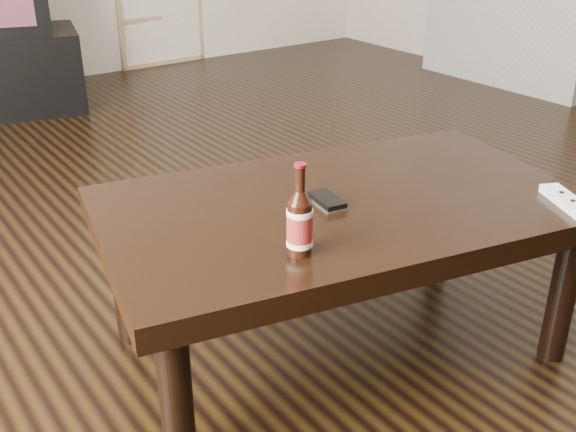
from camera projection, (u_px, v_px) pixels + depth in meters
floor at (354, 253)px, 2.37m from camera, size 5.00×6.00×0.01m
coffee_table at (342, 221)px, 1.71m from camera, size 1.31×0.93×0.45m
beer_bottle at (300, 223)px, 1.40m from camera, size 0.07×0.07×0.20m
phone at (327, 201)px, 1.65m from camera, size 0.08×0.12×0.02m
remote at (567, 201)px, 1.65m from camera, size 0.12×0.19×0.02m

